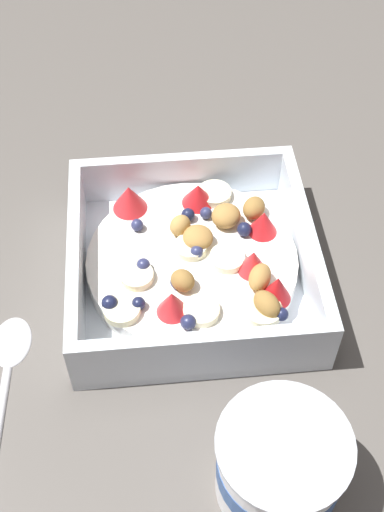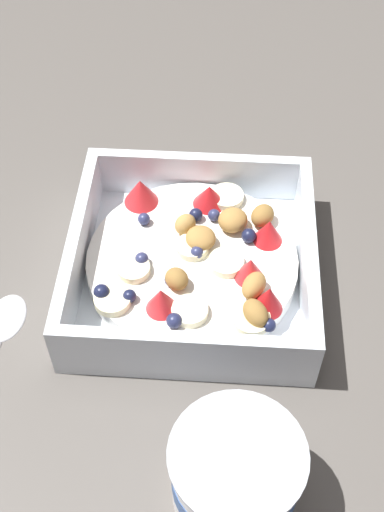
{
  "view_description": "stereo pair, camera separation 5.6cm",
  "coord_description": "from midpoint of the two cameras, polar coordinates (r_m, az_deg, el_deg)",
  "views": [
    {
      "loc": [
        0.05,
        0.34,
        0.46
      ],
      "look_at": [
        0.02,
        -0.02,
        0.03
      ],
      "focal_mm": 46.77,
      "sensor_mm": 36.0,
      "label": 1
    },
    {
      "loc": [
        -0.01,
        0.34,
        0.46
      ],
      "look_at": [
        0.02,
        -0.02,
        0.03
      ],
      "focal_mm": 46.77,
      "sensor_mm": 36.0,
      "label": 2
    }
  ],
  "objects": [
    {
      "name": "yogurt_cup",
      "position": [
        0.46,
        7.39,
        -18.4
      ],
      "size": [
        0.09,
        0.09,
        0.07
      ],
      "color": "white",
      "rests_on": "ground"
    },
    {
      "name": "ground_plane",
      "position": [
        0.57,
        4.34,
        -3.6
      ],
      "size": [
        2.4,
        2.4,
        0.0
      ],
      "primitive_type": "plane",
      "color": "#56514C"
    },
    {
      "name": "fruit_bowl",
      "position": [
        0.57,
        3.0,
        -0.78
      ],
      "size": [
        0.2,
        0.2,
        0.06
      ],
      "color": "white",
      "rests_on": "ground"
    }
  ]
}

